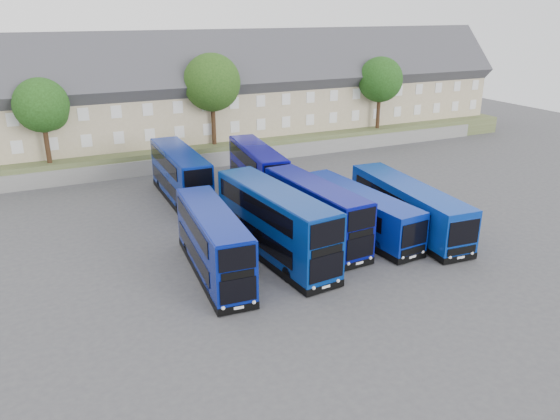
{
  "coord_description": "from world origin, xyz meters",
  "views": [
    {
      "loc": [
        -15.54,
        -27.63,
        15.32
      ],
      "look_at": [
        -0.48,
        4.27,
        2.2
      ],
      "focal_mm": 35.0,
      "sensor_mm": 36.0,
      "label": 1
    }
  ],
  "objects_px": {
    "dd_front_left": "(213,244)",
    "dd_front_mid": "(275,225)",
    "tree_mid": "(213,85)",
    "tree_east": "(381,81)",
    "tree_far": "(388,70)",
    "coach_east_a": "(358,212)",
    "tree_west": "(43,107)"
  },
  "relations": [
    {
      "from": "tree_mid",
      "to": "tree_east",
      "type": "distance_m",
      "value": 20.02
    },
    {
      "from": "tree_west",
      "to": "tree_far",
      "type": "height_order",
      "value": "tree_far"
    },
    {
      "from": "dd_front_left",
      "to": "tree_far",
      "type": "xyz_separation_m",
      "value": [
        34.51,
        30.91,
        5.74
      ]
    },
    {
      "from": "tree_west",
      "to": "coach_east_a",
      "type": "bearing_deg",
      "value": -49.35
    },
    {
      "from": "coach_east_a",
      "to": "tree_far",
      "type": "bearing_deg",
      "value": 46.85
    },
    {
      "from": "dd_front_left",
      "to": "tree_mid",
      "type": "bearing_deg",
      "value": 74.99
    },
    {
      "from": "dd_front_left",
      "to": "tree_east",
      "type": "distance_m",
      "value": 37.6
    },
    {
      "from": "tree_far",
      "to": "dd_front_left",
      "type": "bearing_deg",
      "value": -138.15
    },
    {
      "from": "dd_front_mid",
      "to": "tree_far",
      "type": "bearing_deg",
      "value": 39.5
    },
    {
      "from": "dd_front_left",
      "to": "tree_west",
      "type": "bearing_deg",
      "value": 111.6
    },
    {
      "from": "tree_far",
      "to": "tree_west",
      "type": "bearing_deg",
      "value": -170.54
    },
    {
      "from": "dd_front_mid",
      "to": "tree_far",
      "type": "xyz_separation_m",
      "value": [
        30.11,
        30.24,
        5.49
      ]
    },
    {
      "from": "dd_front_mid",
      "to": "coach_east_a",
      "type": "xyz_separation_m",
      "value": [
        7.07,
        1.16,
        -0.69
      ]
    },
    {
      "from": "dd_front_mid",
      "to": "tree_far",
      "type": "height_order",
      "value": "tree_far"
    },
    {
      "from": "tree_mid",
      "to": "tree_far",
      "type": "distance_m",
      "value": 26.8
    },
    {
      "from": "dd_front_left",
      "to": "tree_far",
      "type": "distance_m",
      "value": 46.69
    },
    {
      "from": "tree_east",
      "to": "tree_far",
      "type": "bearing_deg",
      "value": 49.4
    },
    {
      "from": "dd_front_left",
      "to": "coach_east_a",
      "type": "relative_size",
      "value": 0.88
    },
    {
      "from": "tree_east",
      "to": "tree_far",
      "type": "xyz_separation_m",
      "value": [
        6.0,
        7.0,
        0.34
      ]
    },
    {
      "from": "dd_front_left",
      "to": "tree_east",
      "type": "xyz_separation_m",
      "value": [
        28.51,
        23.91,
        5.41
      ]
    },
    {
      "from": "coach_east_a",
      "to": "tree_east",
      "type": "xyz_separation_m",
      "value": [
        17.04,
        22.09,
        5.84
      ]
    },
    {
      "from": "dd_front_left",
      "to": "tree_west",
      "type": "distance_m",
      "value": 25.57
    },
    {
      "from": "tree_mid",
      "to": "tree_east",
      "type": "bearing_deg",
      "value": -1.43
    },
    {
      "from": "dd_front_left",
      "to": "dd_front_mid",
      "type": "height_order",
      "value": "dd_front_mid"
    },
    {
      "from": "dd_front_left",
      "to": "tree_far",
      "type": "relative_size",
      "value": 1.19
    },
    {
      "from": "dd_front_mid",
      "to": "coach_east_a",
      "type": "height_order",
      "value": "dd_front_mid"
    },
    {
      "from": "dd_front_mid",
      "to": "coach_east_a",
      "type": "relative_size",
      "value": 1.0
    },
    {
      "from": "coach_east_a",
      "to": "tree_east",
      "type": "bearing_deg",
      "value": 47.59
    },
    {
      "from": "dd_front_left",
      "to": "coach_east_a",
      "type": "xyz_separation_m",
      "value": [
        11.48,
        1.83,
        -0.43
      ]
    },
    {
      "from": "coach_east_a",
      "to": "tree_west",
      "type": "distance_m",
      "value": 29.63
    },
    {
      "from": "tree_west",
      "to": "tree_east",
      "type": "relative_size",
      "value": 0.94
    },
    {
      "from": "tree_far",
      "to": "tree_mid",
      "type": "bearing_deg",
      "value": -165.96
    }
  ]
}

